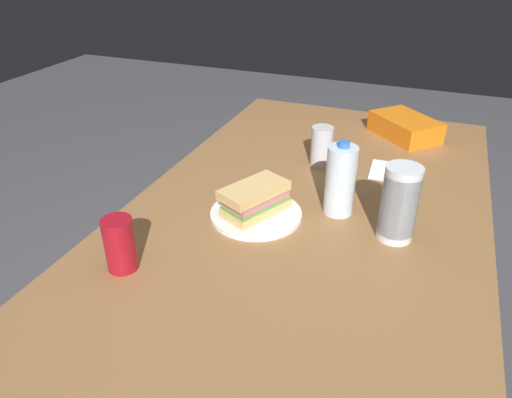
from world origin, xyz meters
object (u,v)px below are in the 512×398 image
(soda_can_red, at_px, (120,244))
(water_bottle_tall, at_px, (340,180))
(plastic_cup_stack, at_px, (399,203))
(chip_bag, at_px, (405,127))
(soda_can_silver, at_px, (322,146))
(paper_plate, at_px, (256,214))
(dining_table, at_px, (298,251))
(sandwich, at_px, (255,199))

(soda_can_red, bearing_deg, water_bottle_tall, 136.34)
(soda_can_red, xyz_separation_m, plastic_cup_stack, (-0.33, 0.53, 0.03))
(chip_bag, bearing_deg, water_bottle_tall, -55.96)
(chip_bag, relative_size, soda_can_silver, 1.89)
(soda_can_red, height_order, plastic_cup_stack, plastic_cup_stack)
(paper_plate, bearing_deg, dining_table, 97.32)
(dining_table, bearing_deg, paper_plate, -82.68)
(dining_table, bearing_deg, plastic_cup_stack, 94.10)
(sandwich, xyz_separation_m, soda_can_red, (0.30, -0.19, 0.01))
(water_bottle_tall, bearing_deg, dining_table, -43.36)
(water_bottle_tall, xyz_separation_m, soda_can_silver, (-0.26, -0.11, -0.03))
(dining_table, xyz_separation_m, sandwich, (0.02, -0.11, 0.14))
(soda_can_silver, bearing_deg, dining_table, 5.90)
(sandwich, bearing_deg, water_bottle_tall, 118.12)
(sandwich, xyz_separation_m, soda_can_silver, (-0.36, 0.08, 0.01))
(plastic_cup_stack, bearing_deg, soda_can_silver, -141.08)
(soda_can_red, distance_m, soda_can_silver, 0.71)
(paper_plate, distance_m, plastic_cup_stack, 0.35)
(dining_table, bearing_deg, chip_bag, 164.94)
(soda_can_red, relative_size, water_bottle_tall, 0.62)
(soda_can_red, height_order, chip_bag, soda_can_red)
(water_bottle_tall, bearing_deg, soda_can_silver, -156.52)
(soda_can_red, xyz_separation_m, chip_bag, (-0.99, 0.48, -0.03))
(chip_bag, distance_m, soda_can_silver, 0.39)
(chip_bag, height_order, plastic_cup_stack, plastic_cup_stack)
(soda_can_red, height_order, soda_can_silver, same)
(chip_bag, height_order, soda_can_silver, soda_can_silver)
(chip_bag, height_order, water_bottle_tall, water_bottle_tall)
(sandwich, bearing_deg, chip_bag, 157.07)
(chip_bag, bearing_deg, soda_can_silver, -79.53)
(dining_table, relative_size, sandwich, 8.58)
(dining_table, relative_size, paper_plate, 7.54)
(plastic_cup_stack, bearing_deg, soda_can_red, -57.98)
(paper_plate, relative_size, chip_bag, 1.02)
(sandwich, relative_size, plastic_cup_stack, 1.11)
(soda_can_red, xyz_separation_m, water_bottle_tall, (-0.40, 0.38, 0.03))
(water_bottle_tall, bearing_deg, soda_can_red, -43.66)
(dining_table, distance_m, water_bottle_tall, 0.22)
(sandwich, relative_size, chip_bag, 0.89)
(sandwich, height_order, soda_can_silver, soda_can_silver)
(sandwich, distance_m, soda_can_silver, 0.37)
(chip_bag, bearing_deg, paper_plate, -69.12)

